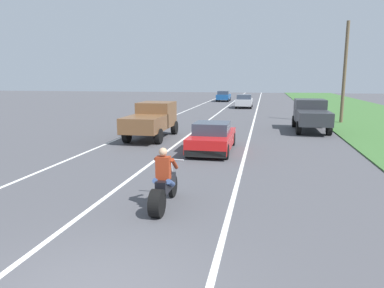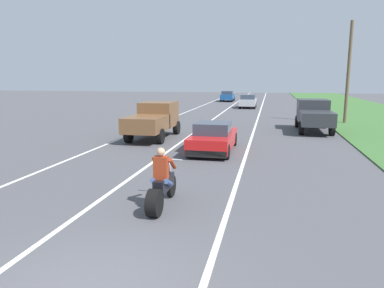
% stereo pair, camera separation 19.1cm
% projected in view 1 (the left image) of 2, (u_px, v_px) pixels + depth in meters
% --- Properties ---
extents(lane_stripe_left_solid, '(0.14, 120.00, 0.01)m').
position_uv_depth(lane_stripe_left_solid, '(151.00, 125.00, 25.83)').
color(lane_stripe_left_solid, white).
rests_on(lane_stripe_left_solid, ground).
extents(lane_stripe_right_solid, '(0.14, 120.00, 0.01)m').
position_uv_depth(lane_stripe_right_solid, '(252.00, 128.00, 24.43)').
color(lane_stripe_right_solid, white).
rests_on(lane_stripe_right_solid, ground).
extents(lane_stripe_centre_dashed, '(0.14, 120.00, 0.01)m').
position_uv_depth(lane_stripe_centre_dashed, '(200.00, 127.00, 25.13)').
color(lane_stripe_centre_dashed, white).
rests_on(lane_stripe_centre_dashed, ground).
extents(motorcycle_with_rider, '(0.70, 2.21, 1.62)m').
position_uv_depth(motorcycle_with_rider, '(164.00, 186.00, 9.30)').
color(motorcycle_with_rider, black).
rests_on(motorcycle_with_rider, ground).
extents(sports_car_red, '(1.84, 4.30, 1.37)m').
position_uv_depth(sports_car_red, '(212.00, 138.00, 16.59)').
color(sports_car_red, red).
rests_on(sports_car_red, ground).
extents(pickup_truck_left_lane_brown, '(2.02, 4.80, 1.98)m').
position_uv_depth(pickup_truck_left_lane_brown, '(152.00, 119.00, 20.07)').
color(pickup_truck_left_lane_brown, brown).
rests_on(pickup_truck_left_lane_brown, ground).
extents(pickup_truck_right_shoulder_dark_grey, '(2.02, 4.80, 1.98)m').
position_uv_depth(pickup_truck_right_shoulder_dark_grey, '(311.00, 114.00, 22.84)').
color(pickup_truck_right_shoulder_dark_grey, '#2D3035').
rests_on(pickup_truck_right_shoulder_dark_grey, ground).
extents(utility_pole_roadside, '(0.24, 0.24, 7.42)m').
position_uv_depth(utility_pole_roadside, '(345.00, 73.00, 26.38)').
color(utility_pole_roadside, brown).
rests_on(utility_pole_roadside, ground).
extents(distant_car_far_ahead, '(1.80, 4.00, 1.50)m').
position_uv_depth(distant_car_far_ahead, '(244.00, 101.00, 40.66)').
color(distant_car_far_ahead, '#B2B2B7').
rests_on(distant_car_far_ahead, ground).
extents(distant_car_further_ahead, '(1.80, 4.00, 1.50)m').
position_uv_depth(distant_car_further_ahead, '(224.00, 96.00, 52.05)').
color(distant_car_further_ahead, '#194C8C').
rests_on(distant_car_further_ahead, ground).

